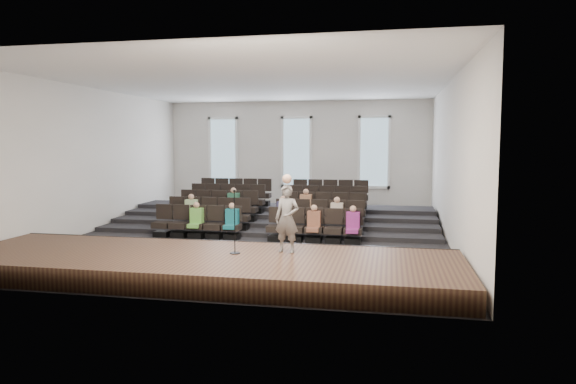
% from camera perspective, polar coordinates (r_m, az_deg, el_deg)
% --- Properties ---
extents(ground, '(14.00, 14.00, 0.00)m').
position_cam_1_polar(ground, '(16.96, -3.29, -5.04)').
color(ground, black).
rests_on(ground, ground).
extents(ceiling, '(12.00, 14.00, 0.02)m').
position_cam_1_polar(ceiling, '(16.80, -3.38, 12.02)').
color(ceiling, white).
rests_on(ceiling, ground).
extents(wall_back, '(12.00, 0.04, 5.00)m').
position_cam_1_polar(wall_back, '(23.55, 0.98, 3.99)').
color(wall_back, silver).
rests_on(wall_back, ground).
extents(wall_front, '(12.00, 0.04, 5.00)m').
position_cam_1_polar(wall_front, '(10.06, -13.45, 2.05)').
color(wall_front, silver).
rests_on(wall_front, ground).
extents(wall_left, '(0.04, 14.00, 5.00)m').
position_cam_1_polar(wall_left, '(19.12, -21.11, 3.33)').
color(wall_left, silver).
rests_on(wall_left, ground).
extents(wall_right, '(0.04, 14.00, 5.00)m').
position_cam_1_polar(wall_right, '(16.26, 17.70, 3.14)').
color(wall_right, silver).
rests_on(wall_right, ground).
extents(stage, '(11.80, 3.60, 0.50)m').
position_cam_1_polar(stage, '(12.15, -9.40, -8.07)').
color(stage, '#4B3420').
rests_on(stage, ground).
extents(stage_lip, '(11.80, 0.06, 0.52)m').
position_cam_1_polar(stage_lip, '(13.78, -6.79, -6.43)').
color(stage_lip, black).
rests_on(stage_lip, ground).
extents(risers, '(11.80, 4.80, 0.60)m').
position_cam_1_polar(risers, '(19.98, -1.01, -2.88)').
color(risers, black).
rests_on(risers, ground).
extents(seating_rows, '(6.80, 4.70, 1.67)m').
position_cam_1_polar(seating_rows, '(18.33, -2.09, -2.10)').
color(seating_rows, black).
rests_on(seating_rows, ground).
extents(windows, '(8.44, 0.10, 3.24)m').
position_cam_1_polar(windows, '(23.48, 0.95, 4.48)').
color(windows, white).
rests_on(windows, wall_back).
extents(audience, '(6.05, 2.64, 1.10)m').
position_cam_1_polar(audience, '(16.97, -1.98, -2.31)').
color(audience, '#66B347').
rests_on(audience, seating_rows).
extents(speaker, '(0.64, 0.47, 1.60)m').
position_cam_1_polar(speaker, '(12.10, -0.11, -2.99)').
color(speaker, slate).
rests_on(speaker, stage).
extents(mic_stand, '(0.25, 0.25, 1.50)m').
position_cam_1_polar(mic_stand, '(12.08, -5.93, -4.73)').
color(mic_stand, black).
rests_on(mic_stand, stage).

